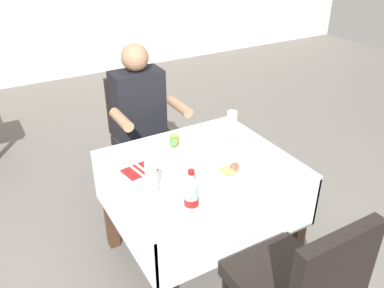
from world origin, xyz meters
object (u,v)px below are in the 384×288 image
(chair_far_diner_seat, at_px, (143,133))
(plate_near_camera, at_px, (229,173))
(plate_far_diner, at_px, (175,144))
(main_dining_table, at_px, (200,187))
(seated_diner_far, at_px, (142,121))
(chair_near_camera_side, at_px, (299,285))
(beer_glass_right, at_px, (232,127))
(beer_glass_left, at_px, (151,178))
(napkin_cutlery_set, at_px, (139,170))
(beer_glass_middle, at_px, (195,179))
(cola_bottle_primary, at_px, (191,196))

(chair_far_diner_seat, height_order, plate_near_camera, chair_far_diner_seat)
(chair_far_diner_seat, distance_m, plate_far_diner, 0.63)
(main_dining_table, relative_size, seated_diner_far, 0.82)
(chair_near_camera_side, xyz_separation_m, plate_near_camera, (0.07, 0.66, 0.20))
(chair_far_diner_seat, distance_m, beer_glass_right, 0.84)
(seated_diner_far, distance_m, beer_glass_left, 0.95)
(napkin_cutlery_set, bearing_deg, beer_glass_right, 1.90)
(chair_far_diner_seat, height_order, beer_glass_left, chair_far_diner_seat)
(beer_glass_left, distance_m, beer_glass_middle, 0.22)
(seated_diner_far, bearing_deg, plate_far_diner, -89.26)
(beer_glass_middle, distance_m, cola_bottle_primary, 0.13)
(main_dining_table, bearing_deg, plate_near_camera, -69.64)
(chair_near_camera_side, bearing_deg, napkin_cutlery_set, 109.92)
(chair_far_diner_seat, bearing_deg, beer_glass_right, -67.51)
(beer_glass_middle, bearing_deg, beer_glass_right, 38.63)
(cola_bottle_primary, bearing_deg, main_dining_table, 53.52)
(main_dining_table, bearing_deg, napkin_cutlery_set, 163.45)
(chair_near_camera_side, distance_m, plate_near_camera, 0.69)
(beer_glass_left, height_order, napkin_cutlery_set, beer_glass_left)
(plate_near_camera, height_order, beer_glass_middle, beer_glass_middle)
(beer_glass_right, height_order, cola_bottle_primary, cola_bottle_primary)
(beer_glass_middle, bearing_deg, napkin_cutlery_set, 110.38)
(beer_glass_right, bearing_deg, chair_far_diner_seat, 112.49)
(main_dining_table, bearing_deg, chair_far_diner_seat, 90.00)
(main_dining_table, relative_size, napkin_cutlery_set, 5.27)
(chair_far_diner_seat, bearing_deg, napkin_cutlery_set, -114.79)
(main_dining_table, distance_m, beer_glass_middle, 0.45)
(chair_far_diner_seat, bearing_deg, beer_glass_middle, -100.22)
(plate_far_diner, height_order, beer_glass_right, beer_glass_right)
(chair_far_diner_seat, height_order, seated_diner_far, seated_diner_far)
(beer_glass_middle, bearing_deg, plate_far_diner, 72.81)
(plate_near_camera, xyz_separation_m, beer_glass_middle, (-0.27, -0.09, 0.10))
(beer_glass_left, xyz_separation_m, beer_glass_right, (0.68, 0.27, 0.00))
(beer_glass_middle, height_order, napkin_cutlery_set, beer_glass_middle)
(seated_diner_far, relative_size, plate_far_diner, 5.04)
(beer_glass_right, bearing_deg, beer_glass_middle, -141.37)
(plate_far_diner, distance_m, beer_glass_left, 0.52)
(chair_near_camera_side, bearing_deg, main_dining_table, 90.00)
(beer_glass_middle, bearing_deg, chair_near_camera_side, -70.39)
(plate_near_camera, xyz_separation_m, napkin_cutlery_set, (-0.41, 0.29, -0.01))
(cola_bottle_primary, bearing_deg, chair_near_camera_side, -59.32)
(beer_glass_left, bearing_deg, chair_far_diner_seat, 69.15)
(beer_glass_middle, bearing_deg, beer_glass_left, 141.84)
(napkin_cutlery_set, bearing_deg, chair_near_camera_side, -70.08)
(napkin_cutlery_set, bearing_deg, cola_bottle_primary, -82.26)
(seated_diner_far, xyz_separation_m, beer_glass_middle, (-0.16, -1.02, 0.14))
(beer_glass_middle, relative_size, beer_glass_right, 1.08)
(seated_diner_far, bearing_deg, plate_near_camera, -82.90)
(beer_glass_left, bearing_deg, beer_glass_middle, -38.16)
(cola_bottle_primary, bearing_deg, napkin_cutlery_set, 97.74)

